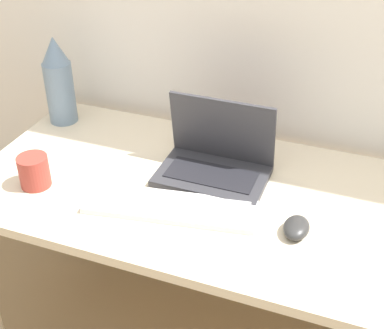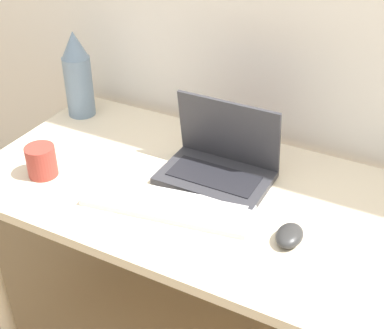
# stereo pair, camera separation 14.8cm
# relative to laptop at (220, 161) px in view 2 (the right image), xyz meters

# --- Properties ---
(desk) EXTENTS (1.41, 0.71, 0.70)m
(desk) POSITION_rel_laptop_xyz_m (0.01, -0.09, -0.13)
(desk) COLOR beige
(desk) RESTS_ON ground_plane
(laptop) EXTENTS (0.32, 0.22, 0.23)m
(laptop) POSITION_rel_laptop_xyz_m (0.00, 0.00, 0.00)
(laptop) COLOR #333338
(laptop) RESTS_ON desk
(keyboard) EXTENTS (0.49, 0.21, 0.02)m
(keyboard) POSITION_rel_laptop_xyz_m (-0.06, -0.21, -0.04)
(keyboard) COLOR white
(keyboard) RESTS_ON desk
(mouse) EXTENTS (0.07, 0.10, 0.04)m
(mouse) POSITION_rel_laptop_xyz_m (0.29, -0.19, -0.03)
(mouse) COLOR #2D2D2D
(mouse) RESTS_ON desk
(vase) EXTENTS (0.10, 0.10, 0.31)m
(vase) POSITION_rel_laptop_xyz_m (-0.61, 0.13, 0.10)
(vase) COLOR slate
(vase) RESTS_ON desk
(mug) EXTENTS (0.09, 0.09, 0.10)m
(mug) POSITION_rel_laptop_xyz_m (-0.47, -0.24, -0.00)
(mug) COLOR #9E382D
(mug) RESTS_ON desk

